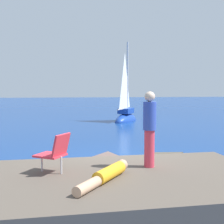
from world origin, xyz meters
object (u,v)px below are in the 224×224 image
(sailboat_near, at_px, (126,116))
(person_sunbather, at_px, (106,175))
(beach_chair, at_px, (55,151))
(person_standing, at_px, (150,127))

(sailboat_near, height_order, person_sunbather, sailboat_near)
(sailboat_near, bearing_deg, person_sunbather, -162.18)
(sailboat_near, distance_m, beach_chair, 15.36)
(person_sunbather, height_order, person_standing, person_standing)
(person_sunbather, height_order, beach_chair, beach_chair)
(sailboat_near, bearing_deg, beach_chair, -166.14)
(person_standing, bearing_deg, beach_chair, 156.42)
(person_sunbather, bearing_deg, person_standing, 164.72)
(sailboat_near, distance_m, person_standing, 14.76)
(person_sunbather, relative_size, beach_chair, 1.84)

